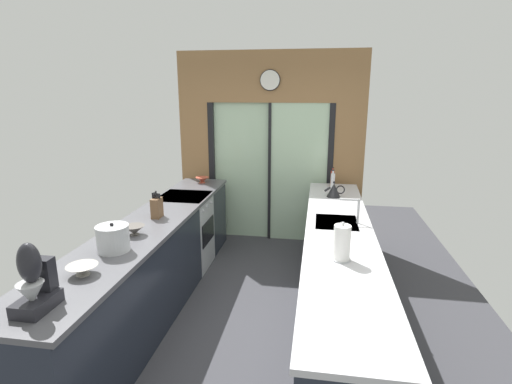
{
  "coord_description": "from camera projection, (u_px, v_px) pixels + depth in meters",
  "views": [
    {
      "loc": [
        0.69,
        -3.13,
        2.16
      ],
      "look_at": [
        0.03,
        0.98,
        1.08
      ],
      "focal_mm": 27.38,
      "sensor_mm": 36.0,
      "label": 1
    }
  ],
  "objects": [
    {
      "name": "mixing_bowl_near",
      "position": [
        82.0,
        270.0,
        2.7
      ],
      "size": [
        0.21,
        0.21,
        0.07
      ],
      "color": "gray",
      "rests_on": "left_counter_run"
    },
    {
      "name": "left_counter_run",
      "position": [
        147.0,
        271.0,
        3.79
      ],
      "size": [
        0.62,
        3.8,
        0.92
      ],
      "color": "#1E232D",
      "rests_on": "ground_plane"
    },
    {
      "name": "paper_towel_roll",
      "position": [
        342.0,
        243.0,
        2.91
      ],
      "size": [
        0.15,
        0.15,
        0.3
      ],
      "color": "#B7BABC",
      "rests_on": "right_counter_run"
    },
    {
      "name": "stand_mixer",
      "position": [
        34.0,
        284.0,
        2.24
      ],
      "size": [
        0.17,
        0.27,
        0.42
      ],
      "color": "black",
      "rests_on": "left_counter_run"
    },
    {
      "name": "sink_faucet",
      "position": [
        355.0,
        207.0,
        3.73
      ],
      "size": [
        0.19,
        0.02,
        0.24
      ],
      "color": "#B7BABC",
      "rests_on": "right_counter_run"
    },
    {
      "name": "soap_bottle_near",
      "position": [
        333.0,
        180.0,
        5.12
      ],
      "size": [
        0.05,
        0.05,
        0.24
      ],
      "color": "silver",
      "rests_on": "right_counter_run"
    },
    {
      "name": "stock_pot",
      "position": [
        113.0,
        238.0,
        3.09
      ],
      "size": [
        0.26,
        0.26,
        0.24
      ],
      "color": "#B7BABC",
      "rests_on": "left_counter_run"
    },
    {
      "name": "back_wall_unit",
      "position": [
        270.0,
        137.0,
        5.55
      ],
      "size": [
        2.64,
        0.12,
        2.7
      ],
      "color": "olive",
      "rests_on": "ground_plane"
    },
    {
      "name": "mixing_bowl_mid",
      "position": [
        134.0,
        230.0,
        3.44
      ],
      "size": [
        0.19,
        0.19,
        0.09
      ],
      "color": "#514C47",
      "rests_on": "left_counter_run"
    },
    {
      "name": "oven_range",
      "position": [
        186.0,
        232.0,
        4.86
      ],
      "size": [
        0.6,
        0.6,
        0.92
      ],
      "color": "#B7BABC",
      "rests_on": "ground_plane"
    },
    {
      "name": "mixing_bowl_far",
      "position": [
        202.0,
        180.0,
        5.41
      ],
      "size": [
        0.19,
        0.19,
        0.08
      ],
      "color": "#BC4C38",
      "rests_on": "left_counter_run"
    },
    {
      "name": "knife_block",
      "position": [
        157.0,
        207.0,
        3.91
      ],
      "size": [
        0.09,
        0.14,
        0.28
      ],
      "color": "brown",
      "rests_on": "left_counter_run"
    },
    {
      "name": "right_counter_run",
      "position": [
        337.0,
        276.0,
        3.67
      ],
      "size": [
        0.62,
        3.8,
        0.92
      ],
      "color": "#1E232D",
      "rests_on": "ground_plane"
    },
    {
      "name": "ground_plane",
      "position": [
        248.0,
        298.0,
        4.22
      ],
      "size": [
        5.04,
        7.6,
        0.02
      ],
      "primitive_type": "cube",
      "color": "#38383D"
    },
    {
      "name": "kettle",
      "position": [
        334.0,
        190.0,
        4.68
      ],
      "size": [
        0.25,
        0.16,
        0.19
      ],
      "color": "black",
      "rests_on": "right_counter_run"
    },
    {
      "name": "soap_bottle_far",
      "position": [
        332.0,
        178.0,
        5.25
      ],
      "size": [
        0.05,
        0.05,
        0.25
      ],
      "color": "#B23D2D",
      "rests_on": "right_counter_run"
    }
  ]
}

